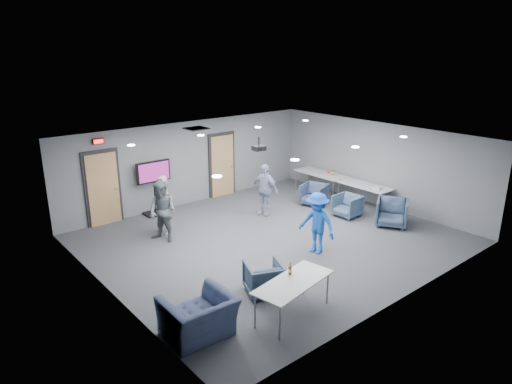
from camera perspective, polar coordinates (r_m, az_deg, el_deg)
floor at (r=12.40m, az=2.03°, el=-5.85°), size 9.00×9.00×0.00m
ceiling at (r=11.59m, az=2.18°, el=6.48°), size 9.00×9.00×0.00m
wall_back at (r=15.03m, az=-8.12°, el=3.66°), size 9.00×0.02×2.70m
wall_front at (r=9.52m, az=18.42°, el=-5.52°), size 9.00×0.02×2.70m
wall_left at (r=9.70m, az=-18.22°, el=-5.05°), size 0.02×8.00×2.70m
wall_right at (r=15.20m, az=14.89°, el=3.39°), size 0.02×8.00×2.70m
door_left at (r=13.80m, az=-18.58°, el=0.40°), size 1.06×0.17×2.24m
door_right at (r=15.70m, az=-4.27°, el=3.34°), size 1.06×0.17×2.24m
exit_sign at (r=13.45m, az=-19.13°, el=6.00°), size 0.32×0.08×0.16m
hvac_diffuser at (r=13.50m, az=-7.46°, el=7.89°), size 0.60×0.60×0.03m
downlights at (r=11.59m, az=2.18°, el=6.41°), size 6.18×3.78×0.02m
person_a at (r=12.75m, az=-11.58°, el=-1.61°), size 0.46×0.64×1.64m
person_b at (r=12.22m, az=-11.61°, el=-2.42°), size 0.88×0.98×1.65m
person_c at (r=13.89m, az=1.06°, el=0.30°), size 0.63×1.01×1.60m
person_d at (r=11.41m, az=7.62°, el=-3.88°), size 0.72×1.09×1.58m
chair_right_a at (r=15.00m, az=7.26°, el=-0.30°), size 0.97×0.95×0.71m
chair_right_b at (r=14.15m, az=11.34°, el=-1.70°), size 0.78×0.76×0.67m
chair_right_c at (r=13.71m, az=16.61°, el=-2.48°), size 1.19×1.18×0.79m
chair_front_a at (r=9.70m, az=0.96°, el=-10.69°), size 0.97×0.98×0.69m
chair_front_b at (r=8.44m, az=-7.24°, el=-15.23°), size 1.23×1.08×0.77m
table_right_a at (r=16.16m, az=8.06°, el=2.23°), size 0.80×1.92×0.73m
table_right_b at (r=15.01m, az=13.40°, el=0.69°), size 0.75×1.80×0.73m
table_front_left at (r=8.82m, az=4.70°, el=-11.33°), size 1.85×1.02×0.73m
bottle_front at (r=8.99m, az=4.28°, el=-9.70°), size 0.07×0.07×0.27m
bottle_right at (r=15.92m, az=9.59°, el=2.42°), size 0.07×0.07×0.26m
snack_box at (r=16.21m, az=8.93°, el=2.47°), size 0.22×0.17×0.04m
wrapper at (r=14.64m, az=14.94°, el=0.45°), size 0.30×0.25×0.06m
tv_stand at (r=14.23m, az=-12.59°, el=0.93°), size 1.09×0.52×1.68m
projector at (r=12.09m, az=0.37°, el=5.53°), size 0.34×0.32×0.35m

